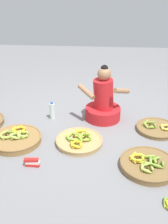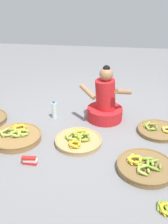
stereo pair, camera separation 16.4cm
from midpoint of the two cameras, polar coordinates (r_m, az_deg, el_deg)
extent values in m
plane|color=slate|center=(3.63, -1.03, -3.51)|extent=(10.00, 10.00, 0.00)
cylinder|color=red|center=(3.83, 2.95, -0.23)|extent=(0.52, 0.52, 0.18)
cylinder|color=red|center=(3.70, 3.06, 3.97)|extent=(0.36, 0.34, 0.45)
sphere|color=#9E704C|center=(3.60, 3.17, 8.38)|extent=(0.19, 0.19, 0.19)
sphere|color=black|center=(3.57, 3.20, 9.53)|extent=(0.10, 0.10, 0.10)
cylinder|color=#9E704C|center=(3.56, -0.91, 4.53)|extent=(0.27, 0.27, 0.16)
cylinder|color=#9E704C|center=(3.61, 7.01, 4.63)|extent=(0.26, 0.28, 0.16)
cylinder|color=brown|center=(3.67, 14.46, -3.60)|extent=(0.54, 0.54, 0.05)
torus|color=brown|center=(3.66, 14.50, -3.26)|extent=(0.55, 0.55, 0.02)
ellipsoid|color=yellow|center=(3.69, 16.18, -2.87)|extent=(0.13, 0.05, 0.05)
ellipsoid|color=yellow|center=(3.63, 15.64, -3.24)|extent=(0.04, 0.13, 0.07)
ellipsoid|color=yellow|center=(3.60, 16.64, -3.73)|extent=(0.13, 0.04, 0.05)
sphere|color=#382D19|center=(3.64, 16.46, -3.24)|extent=(0.03, 0.03, 0.03)
ellipsoid|color=#8CAD38|center=(3.65, 14.15, -2.80)|extent=(0.05, 0.15, 0.08)
ellipsoid|color=#8CAD38|center=(3.70, 13.35, -2.25)|extent=(0.15, 0.08, 0.07)
ellipsoid|color=#8CAD38|center=(3.67, 12.20, -2.36)|extent=(0.12, 0.14, 0.08)
ellipsoid|color=#8CAD38|center=(3.60, 12.24, -2.93)|extent=(0.10, 0.15, 0.08)
ellipsoid|color=#8CAD38|center=(3.60, 13.66, -3.27)|extent=(0.15, 0.09, 0.06)
sphere|color=#382D19|center=(3.65, 13.08, -2.77)|extent=(0.03, 0.03, 0.03)
cylinder|color=tan|center=(3.29, -2.52, -6.53)|extent=(0.58, 0.58, 0.05)
torus|color=tan|center=(3.27, -2.53, -6.13)|extent=(0.60, 0.60, 0.02)
ellipsoid|color=#8CAD38|center=(3.26, -0.24, -5.52)|extent=(0.06, 0.14, 0.08)
ellipsoid|color=#8CAD38|center=(3.31, -0.84, -5.03)|extent=(0.14, 0.08, 0.09)
ellipsoid|color=#8CAD38|center=(3.29, -2.09, -5.21)|extent=(0.11, 0.14, 0.09)
ellipsoid|color=#8CAD38|center=(3.25, -2.26, -5.78)|extent=(0.09, 0.14, 0.08)
ellipsoid|color=#8CAD38|center=(3.22, -0.81, -6.15)|extent=(0.14, 0.11, 0.07)
sphere|color=#382D19|center=(3.26, -1.27, -5.61)|extent=(0.04, 0.04, 0.04)
ellipsoid|color=gold|center=(3.34, -0.85, -4.73)|extent=(0.04, 0.15, 0.08)
ellipsoid|color=gold|center=(3.40, -2.02, -4.25)|extent=(0.16, 0.05, 0.06)
ellipsoid|color=gold|center=(3.35, -3.18, -4.73)|extent=(0.03, 0.15, 0.07)
ellipsoid|color=gold|center=(3.29, -2.07, -5.49)|extent=(0.16, 0.04, 0.05)
sphere|color=#382D19|center=(3.35, -2.02, -4.82)|extent=(0.03, 0.03, 0.03)
ellipsoid|color=#8CAD38|center=(3.27, -2.48, -5.47)|extent=(0.05, 0.16, 0.08)
ellipsoid|color=#8CAD38|center=(3.33, -3.00, -4.99)|extent=(0.16, 0.11, 0.06)
ellipsoid|color=#8CAD38|center=(3.32, -4.63, -5.15)|extent=(0.12, 0.15, 0.06)
ellipsoid|color=#8CAD38|center=(3.25, -4.83, -5.89)|extent=(0.12, 0.15, 0.06)
ellipsoid|color=#8CAD38|center=(3.22, -3.41, -6.12)|extent=(0.16, 0.09, 0.08)
sphere|color=#382D19|center=(3.28, -3.72, -5.53)|extent=(0.03, 0.03, 0.03)
ellipsoid|color=gold|center=(3.13, -2.24, -7.20)|extent=(0.04, 0.12, 0.07)
ellipsoid|color=gold|center=(3.18, -2.80, -6.69)|extent=(0.13, 0.07, 0.07)
ellipsoid|color=gold|center=(3.17, -3.73, -6.69)|extent=(0.11, 0.11, 0.08)
ellipsoid|color=gold|center=(3.12, -4.14, -7.28)|extent=(0.08, 0.12, 0.08)
ellipsoid|color=gold|center=(3.09, -3.14, -7.65)|extent=(0.12, 0.06, 0.08)
sphere|color=#382D19|center=(3.14, -3.20, -7.18)|extent=(0.03, 0.03, 0.03)
cylinder|color=brown|center=(2.96, 12.40, -11.41)|extent=(0.62, 0.62, 0.07)
torus|color=brown|center=(2.94, 12.46, -10.91)|extent=(0.63, 0.63, 0.02)
ellipsoid|color=olive|center=(2.93, 15.46, -10.85)|extent=(0.06, 0.15, 0.07)
ellipsoid|color=olive|center=(2.97, 13.82, -10.00)|extent=(0.15, 0.06, 0.07)
ellipsoid|color=olive|center=(2.91, 12.91, -10.61)|extent=(0.04, 0.15, 0.08)
ellipsoid|color=olive|center=(2.87, 14.33, -11.48)|extent=(0.15, 0.04, 0.08)
sphere|color=#382D19|center=(2.92, 14.18, -10.76)|extent=(0.03, 0.03, 0.03)
ellipsoid|color=#8CAD38|center=(2.95, 13.81, -10.35)|extent=(0.04, 0.15, 0.07)
ellipsoid|color=#8CAD38|center=(2.99, 12.57, -9.58)|extent=(0.15, 0.06, 0.07)
ellipsoid|color=#8CAD38|center=(2.93, 11.25, -10.21)|extent=(0.05, 0.15, 0.08)
ellipsoid|color=#8CAD38|center=(2.88, 12.76, -11.10)|extent=(0.15, 0.04, 0.07)
sphere|color=#382D19|center=(2.94, 12.53, -10.35)|extent=(0.03, 0.03, 0.03)
ellipsoid|color=yellow|center=(2.94, 11.29, -10.01)|extent=(0.05, 0.14, 0.08)
ellipsoid|color=yellow|center=(2.98, 10.75, -9.41)|extent=(0.13, 0.11, 0.08)
ellipsoid|color=yellow|center=(2.99, 10.07, -9.33)|extent=(0.13, 0.04, 0.07)
ellipsoid|color=yellow|center=(2.96, 9.18, -9.55)|extent=(0.10, 0.13, 0.07)
ellipsoid|color=yellow|center=(2.92, 9.15, -10.29)|extent=(0.09, 0.13, 0.06)
ellipsoid|color=yellow|center=(2.90, 10.18, -10.62)|extent=(0.13, 0.04, 0.08)
ellipsoid|color=yellow|center=(2.90, 10.80, -10.50)|extent=(0.13, 0.10, 0.08)
sphere|color=#382D19|center=(2.94, 10.15, -9.98)|extent=(0.03, 0.03, 0.03)
ellipsoid|color=#9EB747|center=(2.83, 13.15, -12.00)|extent=(0.04, 0.12, 0.07)
ellipsoid|color=#9EB747|center=(2.86, 11.78, -11.35)|extent=(0.12, 0.06, 0.07)
ellipsoid|color=#9EB747|center=(2.82, 11.07, -11.93)|extent=(0.04, 0.12, 0.06)
ellipsoid|color=#9EB747|center=(2.79, 12.03, -12.63)|extent=(0.12, 0.05, 0.06)
sphere|color=#382D19|center=(2.83, 12.11, -11.99)|extent=(0.03, 0.03, 0.03)
cylinder|color=olive|center=(3.44, -16.05, -5.88)|extent=(0.63, 0.63, 0.08)
torus|color=olive|center=(3.42, -16.13, -5.35)|extent=(0.64, 0.64, 0.02)
ellipsoid|color=#9EB747|center=(3.37, -13.94, -5.07)|extent=(0.06, 0.12, 0.05)
ellipsoid|color=#9EB747|center=(3.40, -13.88, -4.54)|extent=(0.10, 0.11, 0.08)
ellipsoid|color=#9EB747|center=(3.44, -14.43, -4.43)|extent=(0.12, 0.03, 0.06)
ellipsoid|color=#9EB747|center=(3.42, -15.43, -4.61)|extent=(0.06, 0.12, 0.08)
ellipsoid|color=#9EB747|center=(3.38, -15.52, -5.06)|extent=(0.10, 0.12, 0.07)
ellipsoid|color=#9EB747|center=(3.36, -15.16, -5.28)|extent=(0.12, 0.06, 0.06)
ellipsoid|color=#9EB747|center=(3.35, -14.39, -5.21)|extent=(0.11, 0.10, 0.07)
sphere|color=#382D19|center=(3.39, -14.69, -4.84)|extent=(0.03, 0.03, 0.03)
ellipsoid|color=gold|center=(3.48, -14.52, -3.97)|extent=(0.05, 0.15, 0.06)
ellipsoid|color=gold|center=(3.53, -14.61, -3.45)|extent=(0.13, 0.12, 0.08)
ellipsoid|color=gold|center=(3.56, -15.71, -3.41)|extent=(0.14, 0.11, 0.06)
ellipsoid|color=gold|center=(3.52, -16.47, -3.78)|extent=(0.04, 0.15, 0.07)
ellipsoid|color=gold|center=(3.48, -16.38, -4.15)|extent=(0.14, 0.12, 0.08)
ellipsoid|color=gold|center=(3.45, -15.08, -4.24)|extent=(0.13, 0.12, 0.08)
sphere|color=#382D19|center=(3.50, -15.49, -3.84)|extent=(0.03, 0.03, 0.03)
ellipsoid|color=#9EB747|center=(3.43, -17.07, -4.87)|extent=(0.05, 0.15, 0.06)
ellipsoid|color=#9EB747|center=(3.47, -17.32, -4.26)|extent=(0.15, 0.10, 0.09)
ellipsoid|color=#9EB747|center=(3.50, -18.54, -4.37)|extent=(0.13, 0.13, 0.07)
ellipsoid|color=#9EB747|center=(3.42, -19.12, -5.11)|extent=(0.13, 0.13, 0.08)
ellipsoid|color=#9EB747|center=(3.39, -17.98, -5.39)|extent=(0.15, 0.10, 0.06)
sphere|color=#382D19|center=(3.45, -18.12, -4.83)|extent=(0.03, 0.03, 0.03)
ellipsoid|color=#9EB747|center=(3.38, -15.43, -5.16)|extent=(0.05, 0.12, 0.05)
ellipsoid|color=#9EB747|center=(3.43, -15.85, -4.65)|extent=(0.13, 0.06, 0.07)
ellipsoid|color=#9EB747|center=(3.43, -16.66, -4.76)|extent=(0.11, 0.11, 0.06)
ellipsoid|color=#9EB747|center=(3.39, -17.14, -5.26)|extent=(0.09, 0.12, 0.06)
ellipsoid|color=#9EB747|center=(3.34, -16.33, -5.48)|extent=(0.13, 0.07, 0.08)
sphere|color=#382D19|center=(3.39, -16.28, -5.07)|extent=(0.03, 0.03, 0.03)
ellipsoid|color=olive|center=(2.60, 15.64, -18.63)|extent=(0.05, 0.13, 0.06)
ellipsoid|color=gold|center=(2.59, 16.22, -18.97)|extent=(0.06, 0.13, 0.05)
cylinder|color=silver|center=(3.85, -8.24, 0.14)|extent=(0.07, 0.07, 0.24)
cylinder|color=#2D59B7|center=(3.79, -8.37, 1.95)|extent=(0.04, 0.04, 0.02)
cube|color=red|center=(3.00, -12.87, -11.31)|extent=(0.16, 0.05, 0.03)
cube|color=white|center=(2.99, -12.83, -10.77)|extent=(0.16, 0.06, 0.03)
cube|color=red|center=(2.97, -13.16, -10.30)|extent=(0.16, 0.06, 0.03)
camera|label=1|loc=(0.08, -91.43, -0.73)|focal=41.44mm
camera|label=2|loc=(0.08, 88.57, 0.73)|focal=41.44mm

